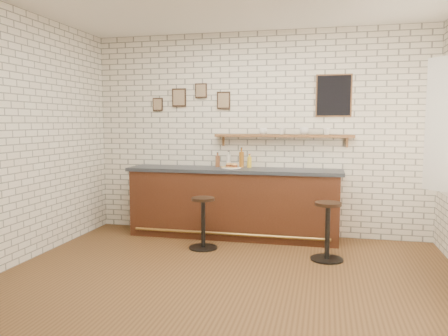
{
  "coord_description": "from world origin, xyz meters",
  "views": [
    {
      "loc": [
        1.0,
        -4.45,
        1.67
      ],
      "look_at": [
        -0.24,
        0.9,
        1.1
      ],
      "focal_mm": 35.0,
      "sensor_mm": 36.0,
      "label": 1
    }
  ],
  "objects_px": {
    "ciabatta_sandwich": "(232,165)",
    "shelf_cup_a": "(263,131)",
    "shelf_cup_d": "(327,131)",
    "bar_counter": "(233,203)",
    "bitters_bottle_white": "(229,160)",
    "bar_stool_left": "(203,221)",
    "shelf_cup_b": "(282,131)",
    "bitters_bottle_brown": "(218,161)",
    "shelf_cup_c": "(304,131)",
    "bitters_bottle_amber": "(241,159)",
    "bar_stool_right": "(328,229)",
    "sandwich_plate": "(231,168)",
    "condiment_bottle_yellow": "(249,162)"
  },
  "relations": [
    {
      "from": "sandwich_plate",
      "to": "bar_counter",
      "type": "bearing_deg",
      "value": -18.04
    },
    {
      "from": "bitters_bottle_white",
      "to": "bar_counter",
      "type": "bearing_deg",
      "value": -56.7
    },
    {
      "from": "shelf_cup_a",
      "to": "shelf_cup_b",
      "type": "xyz_separation_m",
      "value": [
        0.27,
        0.0,
        -0.0
      ]
    },
    {
      "from": "bar_counter",
      "to": "bar_stool_left",
      "type": "relative_size",
      "value": 4.52
    },
    {
      "from": "shelf_cup_b",
      "to": "condiment_bottle_yellow",
      "type": "bearing_deg",
      "value": 153.99
    },
    {
      "from": "bitters_bottle_amber",
      "to": "ciabatta_sandwich",
      "type": "bearing_deg",
      "value": -126.85
    },
    {
      "from": "sandwich_plate",
      "to": "bar_stool_right",
      "type": "height_order",
      "value": "sandwich_plate"
    },
    {
      "from": "bitters_bottle_white",
      "to": "sandwich_plate",
      "type": "bearing_deg",
      "value": -64.64
    },
    {
      "from": "sandwich_plate",
      "to": "bitters_bottle_amber",
      "type": "xyz_separation_m",
      "value": [
        0.12,
        0.15,
        0.11
      ]
    },
    {
      "from": "ciabatta_sandwich",
      "to": "shelf_cup_a",
      "type": "xyz_separation_m",
      "value": [
        0.43,
        0.19,
        0.49
      ]
    },
    {
      "from": "bar_counter",
      "to": "shelf_cup_b",
      "type": "bearing_deg",
      "value": 16.56
    },
    {
      "from": "ciabatta_sandwich",
      "to": "shelf_cup_b",
      "type": "relative_size",
      "value": 2.17
    },
    {
      "from": "shelf_cup_b",
      "to": "bar_stool_right",
      "type": "bearing_deg",
      "value": -87.12
    },
    {
      "from": "bar_counter",
      "to": "bar_stool_left",
      "type": "height_order",
      "value": "bar_counter"
    },
    {
      "from": "bar_counter",
      "to": "bitters_bottle_brown",
      "type": "distance_m",
      "value": 0.67
    },
    {
      "from": "shelf_cup_a",
      "to": "shelf_cup_c",
      "type": "relative_size",
      "value": 0.88
    },
    {
      "from": "condiment_bottle_yellow",
      "to": "shelf_cup_b",
      "type": "relative_size",
      "value": 2.21
    },
    {
      "from": "bitters_bottle_brown",
      "to": "bitters_bottle_amber",
      "type": "relative_size",
      "value": 0.73
    },
    {
      "from": "bar_counter",
      "to": "bitters_bottle_white",
      "type": "relative_size",
      "value": 12.77
    },
    {
      "from": "shelf_cup_a",
      "to": "bar_stool_right",
      "type": "bearing_deg",
      "value": -59.59
    },
    {
      "from": "bar_counter",
      "to": "shelf_cup_d",
      "type": "relative_size",
      "value": 30.56
    },
    {
      "from": "shelf_cup_a",
      "to": "shelf_cup_d",
      "type": "distance_m",
      "value": 0.9
    },
    {
      "from": "bitters_bottle_brown",
      "to": "bar_stool_left",
      "type": "distance_m",
      "value": 1.11
    },
    {
      "from": "condiment_bottle_yellow",
      "to": "bar_stool_right",
      "type": "distance_m",
      "value": 1.66
    },
    {
      "from": "bitters_bottle_white",
      "to": "condiment_bottle_yellow",
      "type": "distance_m",
      "value": 0.32
    },
    {
      "from": "bitters_bottle_white",
      "to": "condiment_bottle_yellow",
      "type": "bearing_deg",
      "value": 0.0
    },
    {
      "from": "bar_stool_left",
      "to": "shelf_cup_b",
      "type": "relative_size",
      "value": 7.55
    },
    {
      "from": "ciabatta_sandwich",
      "to": "condiment_bottle_yellow",
      "type": "xyz_separation_m",
      "value": [
        0.23,
        0.15,
        0.04
      ]
    },
    {
      "from": "condiment_bottle_yellow",
      "to": "shelf_cup_a",
      "type": "height_order",
      "value": "shelf_cup_a"
    },
    {
      "from": "ciabatta_sandwich",
      "to": "shelf_cup_d",
      "type": "height_order",
      "value": "shelf_cup_d"
    },
    {
      "from": "shelf_cup_a",
      "to": "bar_stool_left",
      "type": "bearing_deg",
      "value": -139.69
    },
    {
      "from": "bitters_bottle_brown",
      "to": "shelf_cup_c",
      "type": "bearing_deg",
      "value": 1.62
    },
    {
      "from": "bar_counter",
      "to": "bitters_bottle_brown",
      "type": "height_order",
      "value": "bitters_bottle_brown"
    },
    {
      "from": "shelf_cup_d",
      "to": "ciabatta_sandwich",
      "type": "bearing_deg",
      "value": 163.3
    },
    {
      "from": "sandwich_plate",
      "to": "shelf_cup_c",
      "type": "bearing_deg",
      "value": 10.45
    },
    {
      "from": "shelf_cup_c",
      "to": "bar_stool_right",
      "type": "bearing_deg",
      "value": -175.95
    },
    {
      "from": "shelf_cup_c",
      "to": "shelf_cup_d",
      "type": "bearing_deg",
      "value": -104.98
    },
    {
      "from": "bitters_bottle_white",
      "to": "shelf_cup_b",
      "type": "xyz_separation_m",
      "value": [
        0.78,
        0.04,
        0.43
      ]
    },
    {
      "from": "sandwich_plate",
      "to": "shelf_cup_b",
      "type": "xyz_separation_m",
      "value": [
        0.71,
        0.19,
        0.53
      ]
    },
    {
      "from": "bitters_bottle_amber",
      "to": "bar_stool_right",
      "type": "height_order",
      "value": "bitters_bottle_amber"
    },
    {
      "from": "bitters_bottle_brown",
      "to": "shelf_cup_b",
      "type": "height_order",
      "value": "shelf_cup_b"
    },
    {
      "from": "bar_counter",
      "to": "bitters_bottle_white",
      "type": "distance_m",
      "value": 0.63
    },
    {
      "from": "bitters_bottle_brown",
      "to": "shelf_cup_a",
      "type": "relative_size",
      "value": 1.89
    },
    {
      "from": "bitters_bottle_brown",
      "to": "shelf_cup_d",
      "type": "bearing_deg",
      "value": 1.3
    },
    {
      "from": "bitters_bottle_amber",
      "to": "bar_stool_left",
      "type": "distance_m",
      "value": 1.19
    },
    {
      "from": "bitters_bottle_white",
      "to": "bar_stool_right",
      "type": "xyz_separation_m",
      "value": [
        1.45,
        -0.98,
        -0.73
      ]
    },
    {
      "from": "shelf_cup_a",
      "to": "shelf_cup_c",
      "type": "bearing_deg",
      "value": -12.37
    },
    {
      "from": "shelf_cup_b",
      "to": "shelf_cup_c",
      "type": "relative_size",
      "value": 0.7
    },
    {
      "from": "bar_counter",
      "to": "bar_stool_right",
      "type": "relative_size",
      "value": 4.34
    },
    {
      "from": "bar_stool_right",
      "to": "bar_counter",
      "type": "bearing_deg",
      "value": 148.76
    }
  ]
}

